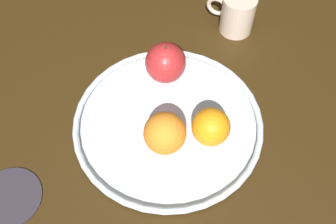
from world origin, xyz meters
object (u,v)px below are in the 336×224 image
(ambient_coaster, at_px, (9,197))
(ambient_mug, at_px, (237,14))
(fruit_bowl, at_px, (168,123))
(orange_back_left, at_px, (165,133))
(apple, at_px, (165,63))
(orange_back_right, at_px, (211,126))

(ambient_coaster, bearing_deg, ambient_mug, -111.68)
(fruit_bowl, height_order, orange_back_left, orange_back_left)
(apple, height_order, ambient_mug, apple)
(fruit_bowl, xyz_separation_m, ambient_mug, (-0.03, -0.30, 0.04))
(fruit_bowl, distance_m, apple, 0.12)
(orange_back_right, height_order, ambient_coaster, orange_back_right)
(apple, relative_size, ambient_coaster, 0.78)
(fruit_bowl, height_order, ambient_mug, ambient_mug)
(apple, height_order, ambient_coaster, apple)
(apple, distance_m, orange_back_right, 0.17)
(fruit_bowl, bearing_deg, orange_back_left, 108.32)
(orange_back_left, bearing_deg, ambient_mug, -92.20)
(apple, distance_m, ambient_mug, 0.22)
(orange_back_left, bearing_deg, ambient_coaster, 44.55)
(apple, xyz_separation_m, ambient_coaster, (0.14, 0.35, -0.06))
(fruit_bowl, distance_m, ambient_coaster, 0.32)
(fruit_bowl, bearing_deg, orange_back_right, -178.83)
(apple, height_order, orange_back_left, apple)
(fruit_bowl, relative_size, orange_back_left, 4.76)
(orange_back_left, distance_m, ambient_mug, 0.35)
(orange_back_left, bearing_deg, fruit_bowl, -71.68)
(apple, height_order, orange_back_right, apple)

